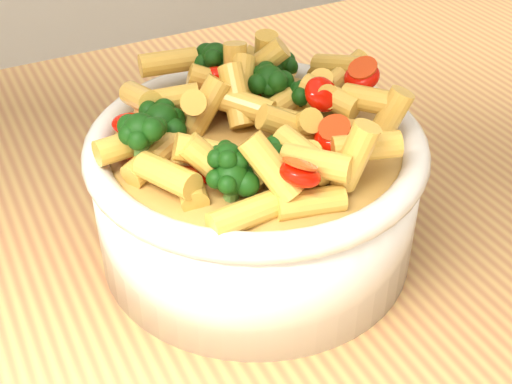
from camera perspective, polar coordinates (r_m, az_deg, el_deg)
name	(u,v)px	position (r m, az deg, el deg)	size (l,w,h in m)	color
table	(233,307)	(0.70, -1.86, -9.21)	(1.20, 0.80, 0.90)	tan
serving_bowl	(256,191)	(0.57, 0.00, 0.11)	(0.26, 0.26, 0.11)	white
pasta_salad	(256,115)	(0.53, 0.00, 6.22)	(0.21, 0.21, 0.05)	#ECB54A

